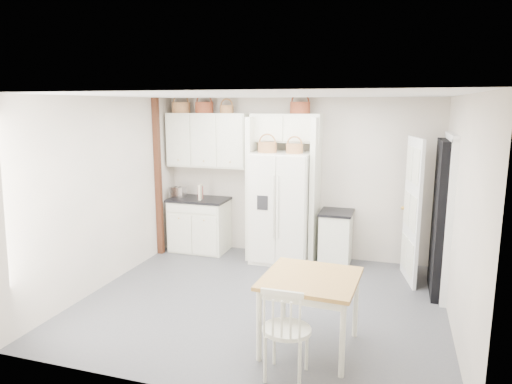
% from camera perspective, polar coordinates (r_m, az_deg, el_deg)
% --- Properties ---
extents(floor, '(4.50, 4.50, 0.00)m').
position_cam_1_polar(floor, '(6.04, 0.75, -13.49)').
color(floor, '#525252').
rests_on(floor, ground).
extents(ceiling, '(4.50, 4.50, 0.00)m').
position_cam_1_polar(ceiling, '(5.50, 0.82, 12.02)').
color(ceiling, white).
rests_on(ceiling, wall_back).
extents(wall_back, '(4.50, 0.00, 4.50)m').
position_cam_1_polar(wall_back, '(7.53, 5.13, 1.75)').
color(wall_back, '#AFA79B').
rests_on(wall_back, floor).
extents(wall_left, '(0.00, 4.00, 4.00)m').
position_cam_1_polar(wall_left, '(6.62, -18.24, -0.04)').
color(wall_left, '#AFA79B').
rests_on(wall_left, floor).
extents(wall_right, '(0.00, 4.00, 4.00)m').
position_cam_1_polar(wall_right, '(5.45, 24.13, -2.72)').
color(wall_right, '#AFA79B').
rests_on(wall_right, floor).
extents(refrigerator, '(0.91, 0.73, 1.76)m').
position_cam_1_polar(refrigerator, '(7.27, 3.27, -1.92)').
color(refrigerator, white).
rests_on(refrigerator, floor).
extents(base_cab_left, '(0.95, 0.60, 0.88)m').
position_cam_1_polar(base_cab_left, '(7.94, -7.05, -4.17)').
color(base_cab_left, white).
rests_on(base_cab_left, floor).
extents(base_cab_right, '(0.46, 0.56, 0.82)m').
position_cam_1_polar(base_cab_right, '(7.33, 9.92, -5.80)').
color(base_cab_right, white).
rests_on(base_cab_right, floor).
extents(dining_table, '(0.98, 0.98, 0.78)m').
position_cam_1_polar(dining_table, '(4.88, 6.74, -14.73)').
color(dining_table, olive).
rests_on(dining_table, floor).
extents(windsor_chair, '(0.46, 0.42, 0.93)m').
position_cam_1_polar(windsor_chair, '(4.37, 3.86, -16.78)').
color(windsor_chair, white).
rests_on(windsor_chair, floor).
extents(counter_left, '(0.99, 0.64, 0.04)m').
position_cam_1_polar(counter_left, '(7.83, -7.13, -0.92)').
color(counter_left, black).
rests_on(counter_left, base_cab_left).
extents(counter_right, '(0.50, 0.59, 0.04)m').
position_cam_1_polar(counter_right, '(7.22, 10.03, -2.55)').
color(counter_right, black).
rests_on(counter_right, base_cab_right).
extents(toaster, '(0.28, 0.18, 0.18)m').
position_cam_1_polar(toaster, '(7.93, -9.76, -0.03)').
color(toaster, silver).
rests_on(toaster, counter_left).
extents(cookbook_red, '(0.03, 0.14, 0.22)m').
position_cam_1_polar(cookbook_red, '(7.71, -6.95, -0.14)').
color(cookbook_red, maroon).
rests_on(cookbook_red, counter_left).
extents(cookbook_cream, '(0.06, 0.17, 0.25)m').
position_cam_1_polar(cookbook_cream, '(7.70, -6.93, -0.00)').
color(cookbook_cream, beige).
rests_on(cookbook_cream, counter_left).
extents(basket_upper_a, '(0.32, 0.32, 0.18)m').
position_cam_1_polar(basket_upper_a, '(7.94, -9.35, 10.38)').
color(basket_upper_a, brown).
rests_on(basket_upper_a, upper_cabinet).
extents(basket_upper_b, '(0.31, 0.31, 0.18)m').
position_cam_1_polar(basket_upper_b, '(7.76, -6.49, 10.45)').
color(basket_upper_b, '#5D241A').
rests_on(basket_upper_b, upper_cabinet).
extents(basket_upper_c, '(0.23, 0.23, 0.13)m').
position_cam_1_polar(basket_upper_c, '(7.61, -3.69, 10.30)').
color(basket_upper_c, brown).
rests_on(basket_upper_c, upper_cabinet).
extents(basket_bridge_b, '(0.32, 0.32, 0.18)m').
position_cam_1_polar(basket_bridge_b, '(7.26, 5.53, 10.44)').
color(basket_bridge_b, '#5D241A').
rests_on(basket_bridge_b, bridge_cabinet).
extents(basket_fridge_a, '(0.29, 0.29, 0.16)m').
position_cam_1_polar(basket_fridge_a, '(7.08, 1.41, 5.60)').
color(basket_fridge_a, brown).
rests_on(basket_fridge_a, refrigerator).
extents(basket_fridge_b, '(0.26, 0.26, 0.14)m').
position_cam_1_polar(basket_fridge_b, '(6.98, 4.83, 5.43)').
color(basket_fridge_b, brown).
rests_on(basket_fridge_b, refrigerator).
extents(upper_cabinet, '(1.40, 0.34, 0.90)m').
position_cam_1_polar(upper_cabinet, '(7.76, -6.02, 6.46)').
color(upper_cabinet, white).
rests_on(upper_cabinet, wall_back).
extents(bridge_cabinet, '(1.12, 0.34, 0.45)m').
position_cam_1_polar(bridge_cabinet, '(7.31, 3.80, 8.00)').
color(bridge_cabinet, white).
rests_on(bridge_cabinet, wall_back).
extents(fridge_panel_left, '(0.08, 0.60, 2.30)m').
position_cam_1_polar(fridge_panel_left, '(7.44, -0.35, 0.50)').
color(fridge_panel_left, white).
rests_on(fridge_panel_left, floor).
extents(fridge_panel_right, '(0.08, 0.60, 2.30)m').
position_cam_1_polar(fridge_panel_right, '(7.20, 7.40, 0.06)').
color(fridge_panel_right, white).
rests_on(fridge_panel_right, floor).
extents(trim_post, '(0.09, 0.09, 2.60)m').
position_cam_1_polar(trim_post, '(7.71, -12.13, 1.76)').
color(trim_post, black).
rests_on(trim_post, floor).
extents(doorway_void, '(0.18, 0.85, 2.05)m').
position_cam_1_polar(doorway_void, '(6.47, 22.17, -3.04)').
color(doorway_void, black).
rests_on(doorway_void, floor).
extents(door_slab, '(0.21, 0.79, 2.05)m').
position_cam_1_polar(door_slab, '(6.77, 18.92, -2.22)').
color(door_slab, white).
rests_on(door_slab, floor).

